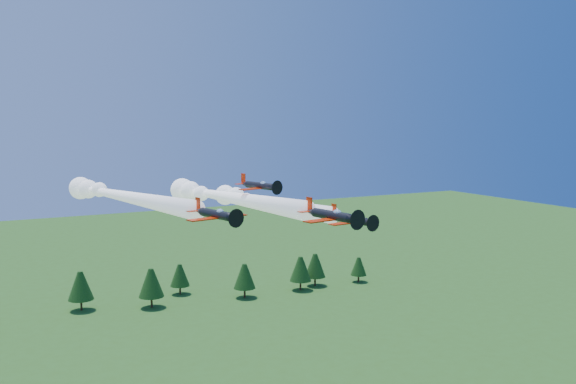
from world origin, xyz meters
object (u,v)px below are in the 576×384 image
plane_left (118,195)px  plane_right (262,202)px  plane_lead (223,196)px  plane_slot (259,186)px

plane_left → plane_right: bearing=-8.6°
plane_lead → plane_right: 16.59m
plane_left → plane_right: (24.52, 1.81, -2.69)m
plane_right → plane_slot: bearing=-123.7°
plane_right → plane_slot: (-8.16, -16.23, 4.61)m
plane_right → plane_left: bearing=177.2°
plane_right → plane_slot: 18.75m
plane_lead → plane_right: size_ratio=1.00×
plane_lead → plane_left: plane_lead is taller
plane_lead → plane_right: bearing=34.6°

